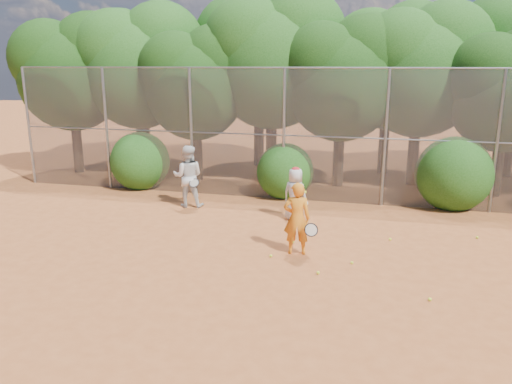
# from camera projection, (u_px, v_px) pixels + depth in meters

# --- Properties ---
(ground) EXTENTS (80.00, 80.00, 0.00)m
(ground) POSITION_uv_depth(u_px,v_px,m) (275.00, 280.00, 9.80)
(ground) COLOR #A55225
(ground) RESTS_ON ground
(fence_back) EXTENTS (20.05, 0.09, 4.03)m
(fence_back) POSITION_uv_depth(u_px,v_px,m) (313.00, 135.00, 14.95)
(fence_back) COLOR gray
(fence_back) RESTS_ON ground
(tree_0) EXTENTS (4.38, 3.81, 6.00)m
(tree_0) POSITION_uv_depth(u_px,v_px,m) (72.00, 68.00, 18.57)
(tree_0) COLOR black
(tree_0) RESTS_ON ground
(tree_1) EXTENTS (4.64, 4.03, 6.35)m
(tree_1) POSITION_uv_depth(u_px,v_px,m) (140.00, 62.00, 18.40)
(tree_1) COLOR black
(tree_1) RESTS_ON ground
(tree_2) EXTENTS (3.99, 3.47, 5.47)m
(tree_2) POSITION_uv_depth(u_px,v_px,m) (197.00, 79.00, 17.30)
(tree_2) COLOR black
(tree_2) RESTS_ON ground
(tree_3) EXTENTS (4.89, 4.26, 6.70)m
(tree_3) POSITION_uv_depth(u_px,v_px,m) (274.00, 55.00, 17.45)
(tree_3) COLOR black
(tree_3) RESTS_ON ground
(tree_4) EXTENTS (4.19, 3.64, 5.73)m
(tree_4) POSITION_uv_depth(u_px,v_px,m) (344.00, 75.00, 16.46)
(tree_4) COLOR black
(tree_4) RESTS_ON ground
(tree_5) EXTENTS (4.51, 3.92, 6.17)m
(tree_5) POSITION_uv_depth(u_px,v_px,m) (422.00, 66.00, 16.55)
(tree_5) COLOR black
(tree_5) RESTS_ON ground
(tree_6) EXTENTS (3.86, 3.36, 5.29)m
(tree_6) POSITION_uv_depth(u_px,v_px,m) (508.00, 86.00, 15.17)
(tree_6) COLOR black
(tree_6) RESTS_ON ground
(tree_9) EXTENTS (4.83, 4.20, 6.62)m
(tree_9) POSITION_uv_depth(u_px,v_px,m) (143.00, 58.00, 20.75)
(tree_9) COLOR black
(tree_9) RESTS_ON ground
(tree_10) EXTENTS (5.15, 4.48, 7.06)m
(tree_10) POSITION_uv_depth(u_px,v_px,m) (261.00, 50.00, 19.69)
(tree_10) COLOR black
(tree_10) RESTS_ON ground
(tree_11) EXTENTS (4.64, 4.03, 6.35)m
(tree_11) POSITION_uv_depth(u_px,v_px,m) (391.00, 62.00, 18.26)
(tree_11) COLOR black
(tree_11) RESTS_ON ground
(bush_0) EXTENTS (2.00, 2.00, 2.00)m
(bush_0) POSITION_uv_depth(u_px,v_px,m) (140.00, 158.00, 16.87)
(bush_0) COLOR #1B4A12
(bush_0) RESTS_ON ground
(bush_1) EXTENTS (1.80, 1.80, 1.80)m
(bush_1) POSITION_uv_depth(u_px,v_px,m) (285.00, 169.00, 15.72)
(bush_1) COLOR #1B4A12
(bush_1) RESTS_ON ground
(bush_2) EXTENTS (2.20, 2.20, 2.20)m
(bush_2) POSITION_uv_depth(u_px,v_px,m) (454.00, 171.00, 14.50)
(bush_2) COLOR #1B4A12
(bush_2) RESTS_ON ground
(player_yellow) EXTENTS (0.85, 0.58, 1.64)m
(player_yellow) POSITION_uv_depth(u_px,v_px,m) (297.00, 219.00, 10.98)
(player_yellow) COLOR orange
(player_yellow) RESTS_ON ground
(player_teen) EXTENTS (0.82, 0.67, 1.47)m
(player_teen) POSITION_uv_depth(u_px,v_px,m) (295.00, 194.00, 13.39)
(player_teen) COLOR silver
(player_teen) RESTS_ON ground
(player_white) EXTENTS (1.01, 0.86, 1.82)m
(player_white) POSITION_uv_depth(u_px,v_px,m) (188.00, 176.00, 14.63)
(player_white) COLOR silver
(player_white) RESTS_ON ground
(ball_0) EXTENTS (0.07, 0.07, 0.07)m
(ball_0) POSITION_uv_depth(u_px,v_px,m) (352.00, 263.00, 10.57)
(ball_0) COLOR #D8EC2B
(ball_0) RESTS_ON ground
(ball_1) EXTENTS (0.07, 0.07, 0.07)m
(ball_1) POSITION_uv_depth(u_px,v_px,m) (390.00, 239.00, 11.97)
(ball_1) COLOR #D8EC2B
(ball_1) RESTS_ON ground
(ball_2) EXTENTS (0.07, 0.07, 0.07)m
(ball_2) POSITION_uv_depth(u_px,v_px,m) (318.00, 273.00, 10.06)
(ball_2) COLOR #D8EC2B
(ball_2) RESTS_ON ground
(ball_3) EXTENTS (0.07, 0.07, 0.07)m
(ball_3) POSITION_uv_depth(u_px,v_px,m) (430.00, 299.00, 8.93)
(ball_3) COLOR #D8EC2B
(ball_3) RESTS_ON ground
(ball_4) EXTENTS (0.07, 0.07, 0.07)m
(ball_4) POSITION_uv_depth(u_px,v_px,m) (271.00, 256.00, 10.94)
(ball_4) COLOR #D8EC2B
(ball_4) RESTS_ON ground
(ball_5) EXTENTS (0.07, 0.07, 0.07)m
(ball_5) POSITION_uv_depth(u_px,v_px,m) (477.00, 237.00, 12.10)
(ball_5) COLOR #D8EC2B
(ball_5) RESTS_ON ground
(ball_6) EXTENTS (0.07, 0.07, 0.07)m
(ball_6) POSITION_uv_depth(u_px,v_px,m) (293.00, 242.00, 11.80)
(ball_6) COLOR #D8EC2B
(ball_6) RESTS_ON ground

